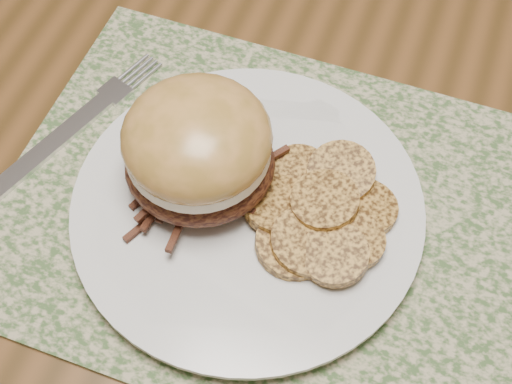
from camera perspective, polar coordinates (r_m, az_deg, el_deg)
ground at (r=1.36m, az=15.18°, el=-12.13°), size 3.50×3.50×0.00m
placemat at (r=0.57m, az=2.12°, el=-1.93°), size 0.45×0.33×0.00m
dinner_plate at (r=0.56m, az=-0.67°, el=-1.32°), size 0.26×0.26×0.02m
pork_sandwich at (r=0.53m, az=-4.66°, el=3.46°), size 0.15×0.14×0.09m
roasted_potatoes at (r=0.54m, az=5.15°, el=-1.85°), size 0.13×0.15×0.03m
fork at (r=0.63m, az=-14.53°, el=4.97°), size 0.09×0.20×0.00m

